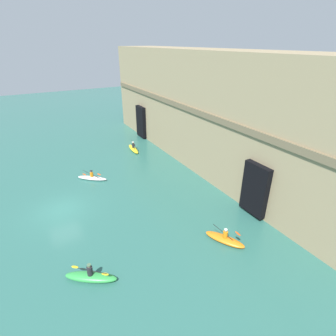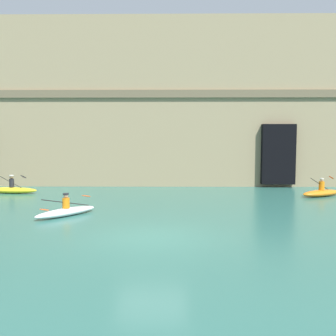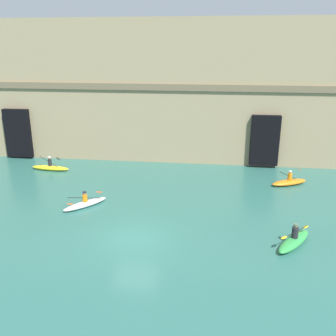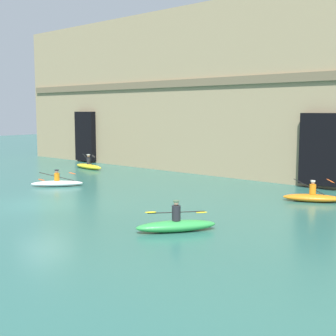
% 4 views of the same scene
% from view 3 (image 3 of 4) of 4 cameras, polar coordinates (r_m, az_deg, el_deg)
% --- Properties ---
extents(ground_plane, '(120.00, 120.00, 0.00)m').
position_cam_3_polar(ground_plane, '(20.37, -5.02, -10.60)').
color(ground_plane, '#2D665B').
extents(cliff_bluff, '(38.12, 6.17, 11.91)m').
position_cam_3_polar(cliff_bluff, '(34.58, -3.52, 11.81)').
color(cliff_bluff, '#9E8966').
rests_on(cliff_bluff, ground).
extents(kayak_green, '(2.39, 2.98, 1.19)m').
position_cam_3_polar(kayak_green, '(20.60, 18.66, -10.42)').
color(kayak_green, green).
rests_on(kayak_green, ground).
extents(kayak_yellow, '(3.27, 0.95, 1.18)m').
position_cam_3_polar(kayak_yellow, '(32.17, -17.49, 0.08)').
color(kayak_yellow, yellow).
rests_on(kayak_yellow, ground).
extents(kayak_orange, '(2.92, 2.05, 1.20)m').
position_cam_3_polar(kayak_orange, '(28.90, 17.99, -2.02)').
color(kayak_orange, orange).
rests_on(kayak_orange, ground).
extents(kayak_white, '(2.49, 2.77, 1.02)m').
position_cam_3_polar(kayak_white, '(24.46, -12.50, -5.29)').
color(kayak_white, white).
rests_on(kayak_white, ground).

